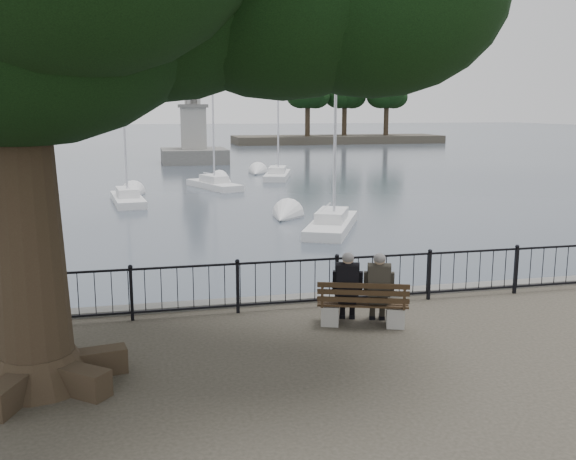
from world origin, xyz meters
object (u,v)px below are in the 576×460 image
object	(u,v)px
person_left	(348,290)
lion_monument	(194,139)
person_right	(378,291)
bench	(363,310)

from	to	relation	value
person_left	lion_monument	size ratio (longest dim) A/B	0.16
person_left	lion_monument	world-z (taller)	lion_monument
person_right	lion_monument	bearing A→B (deg)	89.31
person_left	person_right	bearing A→B (deg)	-18.80
bench	person_right	xyz separation A→B (m)	(0.30, -0.00, 0.33)
bench	lion_monument	world-z (taller)	lion_monument
bench	person_left	distance (m)	0.44
person_left	bench	bearing A→B (deg)	-37.46
bench	lion_monument	xyz separation A→B (m)	(0.89, 48.68, 0.86)
bench	person_left	bearing A→B (deg)	142.54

